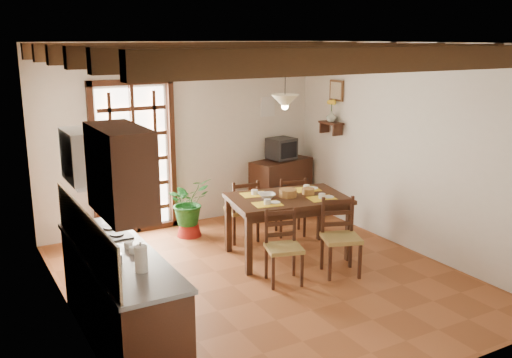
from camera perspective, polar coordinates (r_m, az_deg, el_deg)
ground_plane at (r=7.07m, az=0.91°, el=-9.88°), size 5.00×5.00×0.00m
room_shell at (r=6.54m, az=0.97°, el=4.82°), size 4.52×5.02×2.81m
ceiling_beams at (r=6.46m, az=1.00°, el=12.49°), size 4.50×4.34×0.20m
french_door at (r=8.55m, az=-12.10°, el=2.34°), size 1.26×0.11×2.32m
kitchen_counter at (r=5.67m, az=-13.47°, el=-11.32°), size 0.64×2.25×1.38m
upper_cabinet at (r=4.55m, az=-13.40°, el=0.76°), size 0.35×0.80×0.70m
range_hood at (r=5.76m, az=-16.63°, el=2.14°), size 0.38×0.60×0.54m
counter_items at (r=5.56m, az=-14.02°, el=-6.43°), size 0.50×1.43×0.25m
dining_table at (r=7.53m, az=3.19°, el=-2.54°), size 1.66×1.22×0.82m
chair_near_left at (r=6.86m, az=2.76°, el=-8.13°), size 0.50×0.49×0.88m
chair_near_right at (r=7.16m, az=8.43°, el=-7.13°), size 0.55×0.54×0.95m
chair_far_left at (r=8.23m, az=-1.40°, el=-4.23°), size 0.47×0.45×0.91m
chair_far_right at (r=8.48m, az=3.45°, el=-3.72°), size 0.52×0.51×0.89m
table_setting at (r=7.47m, az=3.21°, el=-0.99°), size 1.11×0.74×0.10m
table_bowl at (r=7.44m, az=1.12°, el=-1.66°), size 0.28×0.28×0.05m
sideboard at (r=9.51m, az=2.52°, el=-0.70°), size 1.14×0.72×0.89m
crt_tv at (r=9.37m, az=2.58°, el=3.06°), size 0.45×0.43×0.35m
fuse_box at (r=9.42m, az=1.18°, el=7.24°), size 0.25×0.03×0.32m
plant_pot at (r=8.51m, az=-6.71°, el=-4.94°), size 0.36×0.36×0.22m
potted_plant at (r=8.37m, az=-6.80°, el=-1.96°), size 1.92×1.75×1.80m
wall_shelf at (r=9.09m, az=7.51°, el=5.35°), size 0.20×0.42×0.20m
shelf_vase at (r=9.07m, az=7.54°, el=6.22°), size 0.15×0.15×0.15m
shelf_flowers at (r=9.04m, az=7.58°, el=7.52°), size 0.14×0.14×0.36m
framed_picture at (r=9.07m, az=8.05°, el=8.75°), size 0.03×0.32×0.32m
pendant_lamp at (r=7.35m, az=2.91°, el=7.88°), size 0.36×0.36×0.84m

